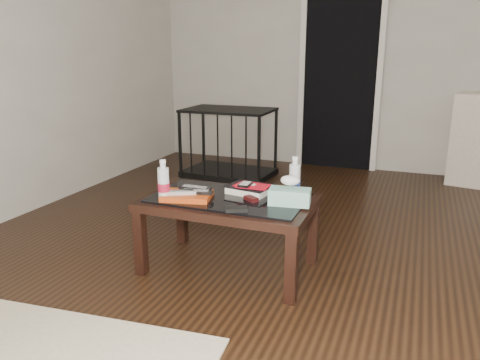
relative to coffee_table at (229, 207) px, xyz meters
The scene contains 16 objects.
ground 0.77m from the coffee_table, 34.31° to the left, with size 5.00×5.00×0.00m, color black.
doorway 2.91m from the coffee_table, 87.03° to the left, with size 0.90×0.08×2.07m.
coffee_table is the anchor object (origin of this frame).
pet_crate 2.21m from the coffee_table, 112.50° to the left, with size 0.95×0.67×0.71m.
magazines 0.26m from the coffee_table, 152.97° to the right, with size 0.28×0.21×0.03m, color #BF4112.
remote_silver 0.30m from the coffee_table, 150.63° to the right, with size 0.20×0.05×0.02m, color #A5A6AA.
remote_black_front 0.22m from the coffee_table, 150.57° to the right, with size 0.20×0.05×0.02m, color black.
remote_black_back 0.23m from the coffee_table, behind, with size 0.20×0.05×0.02m, color black.
textbook 0.17m from the coffee_table, 55.10° to the left, with size 0.25×0.20×0.05m, color black.
dvd_mailers 0.20m from the coffee_table, 52.75° to the left, with size 0.19×0.14×0.01m, color red.
ipod 0.17m from the coffee_table, 53.58° to the left, with size 0.06×0.10×0.02m, color black.
flip_phone 0.16m from the coffee_table, ahead, with size 0.09×0.05×0.02m, color black.
wallet 0.26m from the coffee_table, 58.04° to the right, with size 0.12×0.07×0.02m, color black.
water_bottle_left 0.42m from the coffee_table, 151.24° to the right, with size 0.07×0.07×0.24m, color silver.
water_bottle_right 0.43m from the coffee_table, 25.87° to the left, with size 0.07×0.07×0.24m, color silver.
tissue_box 0.39m from the coffee_table, ahead, with size 0.23×0.12×0.09m, color teal.
Camera 1 is at (0.47, -2.81, 1.31)m, focal length 35.00 mm.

